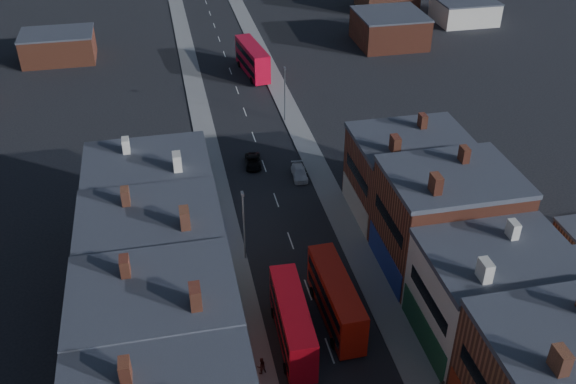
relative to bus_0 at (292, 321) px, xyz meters
name	(u,v)px	position (x,y,z in m)	size (l,w,h in m)	color
pavement_west	(211,163)	(-3.58, 32.26, -2.37)	(3.00, 200.00, 0.12)	gray
pavement_east	(310,153)	(9.42, 32.26, -2.37)	(3.00, 200.00, 0.12)	gray
lamp_post_2	(244,222)	(-2.28, 12.26, 2.28)	(0.25, 0.70, 8.12)	slate
lamp_post_3	(285,91)	(8.12, 42.26, 2.28)	(0.25, 0.70, 8.12)	slate
bus_0	(292,321)	(0.00, 0.00, 0.00)	(2.89, 10.48, 4.49)	#B30A17
bus_1	(336,298)	(4.42, 2.00, 0.05)	(2.91, 10.67, 4.58)	red
bus_2	(252,59)	(6.42, 60.22, 0.26)	(4.09, 11.76, 4.97)	red
car_2	(253,162)	(1.58, 30.68, -1.84)	(1.95, 4.24, 1.18)	black
car_3	(299,173)	(6.72, 26.73, -1.81)	(1.72, 4.24, 1.23)	silver
ped_1	(261,366)	(-3.28, -2.99, -1.50)	(0.78, 0.43, 1.61)	#421E1A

